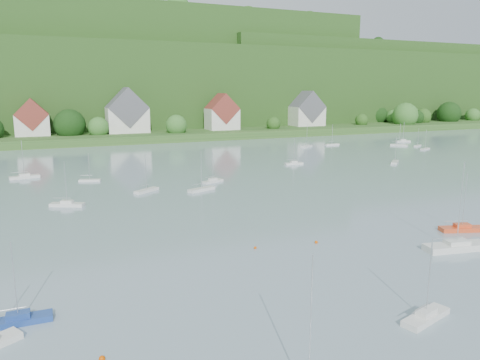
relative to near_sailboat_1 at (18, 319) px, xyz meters
The scene contains 14 objects.
far_shore_strip 160.56m from the near_sailboat_1, 79.57° to the left, with size 600.00×60.00×3.00m, color #29511E.
forested_ridge 229.48m from the near_sailboat_1, 82.59° to the left, with size 620.00×181.22×69.89m.
village_building_1 147.14m from the near_sailboat_1, 90.36° to the left, with size 12.00×9.36×14.00m.
village_building_2 150.15m from the near_sailboat_1, 76.85° to the left, with size 16.00×11.44×18.00m.
village_building_3 162.10m from the near_sailboat_1, 62.76° to the left, with size 13.00×10.40×15.50m.
village_building_4 190.10m from the near_sailboat_1, 51.16° to the left, with size 15.00×10.40×16.50m.
near_sailboat_1 is the anchor object (origin of this frame).
near_sailboat_3 35.77m from the near_sailboat_1, 22.16° to the right, with size 5.79×3.01×7.53m.
near_sailboat_4 50.32m from the near_sailboat_1, ahead, with size 8.70×3.82×11.36m.
near_sailboat_5 57.68m from the near_sailboat_1, ahead, with size 6.55×3.68×8.52m.
mooring_buoy_2 36.27m from the near_sailboat_1, 12.56° to the left, with size 0.43×0.43×0.43m, color #D74B00.
mooring_buoy_3 28.56m from the near_sailboat_1, 18.72° to the left, with size 0.38×0.38×0.38m, color #D74B00.
mooring_buoy_5 10.47m from the near_sailboat_1, 54.84° to the right, with size 0.49×0.49×0.49m, color #D74B00.
far_sailboat_cluster 80.06m from the near_sailboat_1, 61.88° to the left, with size 186.81×71.72×8.71m.
Camera 1 is at (-25.65, 1.02, 20.04)m, focal length 34.04 mm.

